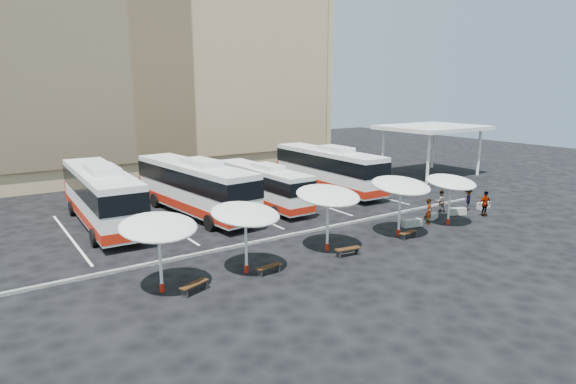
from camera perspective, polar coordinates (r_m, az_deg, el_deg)
ground at (r=30.15m, az=1.64°, el=-5.33°), size 120.00×120.00×0.00m
sandstone_building at (r=57.76m, az=-17.80°, el=15.24°), size 42.00×18.25×29.60m
service_canopy at (r=52.85m, az=16.74°, el=7.19°), size 10.00×8.00×5.20m
curb_divider at (r=30.52m, az=1.09°, el=-4.96°), size 34.00×0.25×0.15m
bay_lines at (r=36.68m, az=-5.69°, el=-2.15°), size 24.15×12.00×0.01m
bus_0 at (r=34.43m, az=-21.28°, el=-0.25°), size 3.45×13.33×4.20m
bus_1 at (r=35.60m, az=-11.04°, el=0.75°), size 4.09×13.39×4.18m
bus_2 at (r=37.45m, az=-3.10°, el=0.94°), size 2.65×10.84×3.43m
bus_3 at (r=43.08m, az=4.76°, el=2.88°), size 3.24×12.99×4.11m
sunshade_0 at (r=22.14m, az=-15.11°, el=-4.06°), size 3.63×3.67×3.61m
sunshade_1 at (r=23.70m, az=-5.07°, el=-2.64°), size 4.25×4.28×3.58m
sunshade_2 at (r=26.93m, az=4.77°, el=-0.44°), size 3.66×3.70×3.78m
sunshade_3 at (r=30.32m, az=13.23°, el=0.72°), size 3.77×3.81×3.78m
sunshade_4 at (r=33.93m, az=18.74°, el=1.09°), size 3.68×3.72×3.43m
wood_bench_0 at (r=22.58m, az=-11.03°, el=-10.84°), size 1.55×0.90×0.46m
wood_bench_1 at (r=24.30m, az=-2.30°, el=-8.96°), size 1.44×0.52×0.43m
wood_bench_2 at (r=26.92m, az=7.12°, el=-6.84°), size 1.54×0.63×0.46m
wood_bench_3 at (r=30.63m, az=14.06°, el=-4.78°), size 1.42×0.48×0.43m
conc_bench_0 at (r=33.26m, az=14.46°, el=-3.58°), size 1.39×0.72×0.50m
conc_bench_1 at (r=35.60m, az=16.83°, el=-2.75°), size 1.15×0.72×0.41m
conc_bench_2 at (r=37.30m, az=19.40°, el=-2.18°), size 1.38×0.94×0.49m
conc_bench_3 at (r=39.89m, az=22.16°, el=-1.48°), size 1.36×0.56×0.50m
passenger_0 at (r=34.04m, az=16.37°, el=-2.23°), size 0.76×0.72×1.76m
passenger_1 at (r=37.48m, az=17.67°, el=-1.06°), size 1.00×0.90×1.67m
passenger_2 at (r=37.44m, az=22.32°, el=-1.30°), size 1.13×0.59×1.83m
passenger_3 at (r=38.62m, az=20.45°, el=-0.82°), size 1.30×1.17×1.75m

